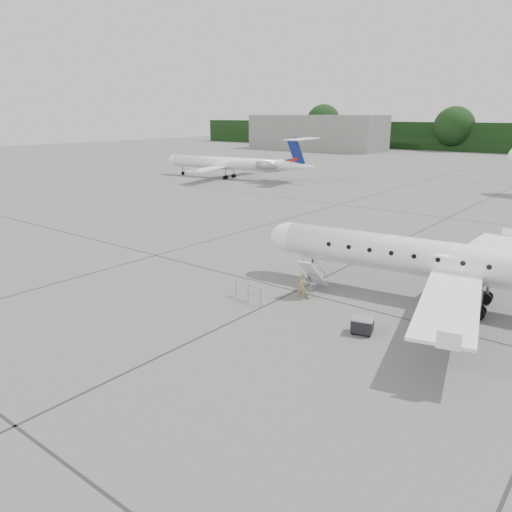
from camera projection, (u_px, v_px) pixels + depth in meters
The scene contains 8 objects.
ground at pixel (354, 341), 23.51m from camera, with size 320.00×320.00×0.00m, color #62625F.
terminal_building at pixel (316, 133), 146.87m from camera, with size 40.00×14.00×10.00m, color slate.
main_regional_jet at pixel (471, 245), 26.68m from camera, with size 27.51×19.81×7.05m, color white, non-canonical shape.
airstair at pixel (313, 275), 29.59m from camera, with size 0.85×2.52×2.21m, color white, non-canonical shape.
passenger at pixel (302, 287), 28.53m from camera, with size 0.55×0.36×1.52m, color #907B4E.
safety_railing at pixel (248, 293), 28.35m from camera, with size 2.20×0.08×1.00m, color #999BA1, non-canonical shape.
baggage_cart at pixel (362, 325), 24.13m from camera, with size 1.00×0.81×0.86m, color black, non-canonical shape.
bg_regional_left at pixel (224, 157), 82.03m from camera, with size 26.22×18.88×6.88m, color white, non-canonical shape.
Camera 1 is at (9.70, -19.75, 10.29)m, focal length 35.00 mm.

